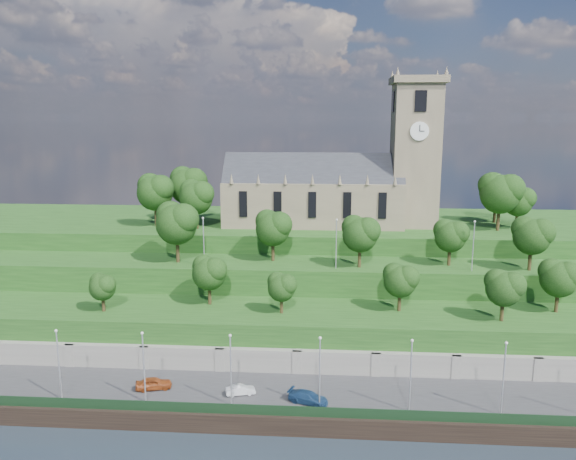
# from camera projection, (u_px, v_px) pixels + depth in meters

# --- Properties ---
(ground) EXTENTS (320.00, 320.00, 0.00)m
(ground) POSITION_uv_depth(u_px,v_px,m) (337.00, 437.00, 61.10)
(ground) COLOR black
(ground) RESTS_ON ground
(promenade) EXTENTS (160.00, 12.00, 2.00)m
(promenade) POSITION_uv_depth(u_px,v_px,m) (336.00, 402.00, 66.77)
(promenade) COLOR #2D2D30
(promenade) RESTS_ON ground
(quay_wall) EXTENTS (160.00, 0.50, 2.20)m
(quay_wall) POSITION_uv_depth(u_px,v_px,m) (337.00, 428.00, 60.83)
(quay_wall) COLOR black
(quay_wall) RESTS_ON ground
(fence) EXTENTS (160.00, 0.10, 1.20)m
(fence) POSITION_uv_depth(u_px,v_px,m) (337.00, 413.00, 61.17)
(fence) COLOR black
(fence) RESTS_ON promenade
(retaining_wall) EXTENTS (160.00, 2.10, 5.00)m
(retaining_wall) POSITION_uv_depth(u_px,v_px,m) (336.00, 368.00, 72.32)
(retaining_wall) COLOR slate
(retaining_wall) RESTS_ON ground
(embankment_lower) EXTENTS (160.00, 12.00, 8.00)m
(embankment_lower) POSITION_uv_depth(u_px,v_px,m) (336.00, 339.00, 77.92)
(embankment_lower) COLOR #1B4216
(embankment_lower) RESTS_ON ground
(embankment_upper) EXTENTS (160.00, 10.00, 12.00)m
(embankment_upper) POSITION_uv_depth(u_px,v_px,m) (335.00, 300.00, 88.29)
(embankment_upper) COLOR #1B4216
(embankment_upper) RESTS_ON ground
(hilltop) EXTENTS (160.00, 32.00, 15.00)m
(hilltop) POSITION_uv_depth(u_px,v_px,m) (334.00, 258.00, 108.54)
(hilltop) COLOR #1B4216
(hilltop) RESTS_ON ground
(church) EXTENTS (38.60, 12.35, 27.60)m
(church) POSITION_uv_depth(u_px,v_px,m) (340.00, 184.00, 101.61)
(church) COLOR #6B5E4A
(church) RESTS_ON hilltop
(trees_lower) EXTENTS (66.86, 8.80, 7.42)m
(trees_lower) POSITION_uv_depth(u_px,v_px,m) (376.00, 280.00, 76.26)
(trees_lower) COLOR black
(trees_lower) RESTS_ON embankment_lower
(trees_upper) EXTENTS (59.70, 8.42, 9.57)m
(trees_upper) POSITION_uv_depth(u_px,v_px,m) (328.00, 228.00, 85.25)
(trees_upper) COLOR black
(trees_upper) RESTS_ON embankment_upper
(trees_hilltop) EXTENTS (70.36, 15.97, 10.26)m
(trees_hilltop) POSITION_uv_depth(u_px,v_px,m) (326.00, 190.00, 100.57)
(trees_hilltop) COLOR black
(trees_hilltop) RESTS_ON hilltop
(lamp_posts_promenade) EXTENTS (60.36, 0.36, 8.60)m
(lamp_posts_promenade) POSITION_uv_depth(u_px,v_px,m) (320.00, 368.00, 62.32)
(lamp_posts_promenade) COLOR #B2B2B7
(lamp_posts_promenade) RESTS_ON promenade
(lamp_posts_upper) EXTENTS (40.36, 0.36, 7.60)m
(lamp_posts_upper) POSITION_uv_depth(u_px,v_px,m) (336.00, 240.00, 83.32)
(lamp_posts_upper) COLOR #B2B2B7
(lamp_posts_upper) RESTS_ON embankment_upper
(car_left) EXTENTS (4.57, 2.79, 1.45)m
(car_left) POSITION_uv_depth(u_px,v_px,m) (154.00, 383.00, 67.67)
(car_left) COLOR brown
(car_left) RESTS_ON promenade
(car_middle) EXTENTS (3.66, 2.07, 1.14)m
(car_middle) POSITION_uv_depth(u_px,v_px,m) (241.00, 390.00, 66.35)
(car_middle) COLOR #B7B8BC
(car_middle) RESTS_ON promenade
(car_right) EXTENTS (5.04, 3.40, 1.36)m
(car_right) POSITION_uv_depth(u_px,v_px,m) (308.00, 397.00, 64.36)
(car_right) COLOR navy
(car_right) RESTS_ON promenade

